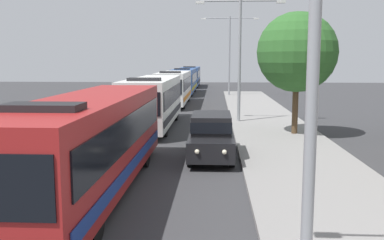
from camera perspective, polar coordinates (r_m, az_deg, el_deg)
The scene contains 10 objects.
bus_lead at distance 13.82m, azimuth -13.16°, elevation -2.60°, with size 2.58×12.22×3.21m.
bus_second_in_line at distance 26.83m, azimuth -5.15°, elevation 2.63°, with size 2.58×10.95×3.21m.
bus_middle at distance 40.22m, azimuth -2.38°, elevation 4.43°, with size 2.58×11.05×3.21m.
bus_fourth_in_line at distance 53.24m, azimuth -1.02°, elevation 5.30°, with size 2.58×12.22×3.21m.
bus_rear at distance 66.87m, azimuth -0.16°, elevation 5.85°, with size 2.58×11.06×3.21m.
white_suv at distance 18.33m, azimuth 2.58°, elevation -1.91°, with size 1.86×4.83×1.90m.
streetlamp_near at distance 7.14m, azimuth 15.99°, elevation 13.61°, with size 5.20×0.28×7.81m.
streetlamp_mid at distance 28.48m, azimuth 6.33°, elevation 9.65°, with size 5.72×0.28×7.95m.
streetlamp_far at distance 49.97m, azimuth 4.98°, elevation 9.56°, with size 6.50×0.28×8.89m.
roadside_tree at distance 24.12m, azimuth 13.71°, elevation 8.70°, with size 4.31×4.31×6.59m.
Camera 1 is at (2.57, -0.54, 4.18)m, focal length 40.33 mm.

